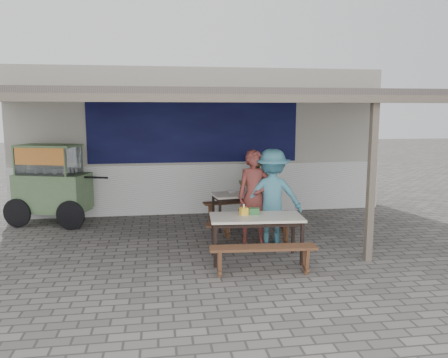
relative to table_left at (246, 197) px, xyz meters
The scene contains 17 objects.
ground 1.76m from the table_left, 117.38° to the right, with size 60.00×60.00×0.00m, color slate.
back_wall 2.49m from the table_left, 109.43° to the left, with size 9.00×1.28×3.50m.
warung_roof 2.24m from the table_left, 143.19° to the right, with size 9.00×4.21×2.81m.
table_left is the anchor object (origin of this frame).
bench_left_street 0.73m from the table_left, 82.43° to the right, with size 1.54×0.48×0.45m.
bench_left_wall 0.73m from the table_left, 97.57° to the left, with size 1.54×0.48×0.45m.
table_right 2.06m from the table_left, 96.60° to the right, with size 1.57×0.84×0.75m.
bench_right_street 2.78m from the table_left, 95.96° to the right, with size 1.63×0.39×0.45m.
bench_right_wall 1.40m from the table_left, 97.91° to the right, with size 1.63×0.39×0.45m.
vendor_cart 4.26m from the table_left, 167.15° to the left, with size 2.25×1.32×1.75m.
patron_street_side 1.04m from the table_left, 92.57° to the right, with size 0.64×0.42×1.76m, color brown.
patron_wall_side 1.06m from the table_left, 68.99° to the left, with size 0.71×0.56×1.47m, color brown.
patron_right_table 1.13m from the table_left, 75.27° to the right, with size 1.15×0.66×1.77m, color teal.
tissue_box 1.97m from the table_left, 102.45° to the right, with size 0.12×0.12×0.12m, color yellow.
donation_box 1.95m from the table_left, 97.33° to the right, with size 0.17×0.11×0.11m, color #306D37.
condiment_jar 0.43m from the table_left, 41.39° to the left, with size 0.08×0.08×0.09m, color silver.
condiment_bowl 0.32m from the table_left, 158.22° to the left, with size 0.18×0.18×0.04m, color white.
Camera 1 is at (-1.06, -7.46, 2.45)m, focal length 35.00 mm.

